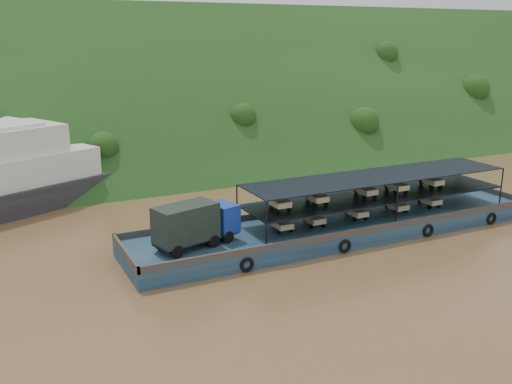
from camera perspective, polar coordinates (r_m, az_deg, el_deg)
name	(u,v)px	position (r m, az deg, el deg)	size (l,w,h in m)	color
ground	(295,236)	(45.97, 3.90, -4.45)	(160.00, 160.00, 0.00)	brown
hillside	(162,155)	(78.10, -9.41, 3.66)	(140.00, 28.00, 28.00)	#153513
cargo_barge	(332,224)	(45.88, 7.56, -3.16)	(35.00, 7.18, 4.54)	#11263E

